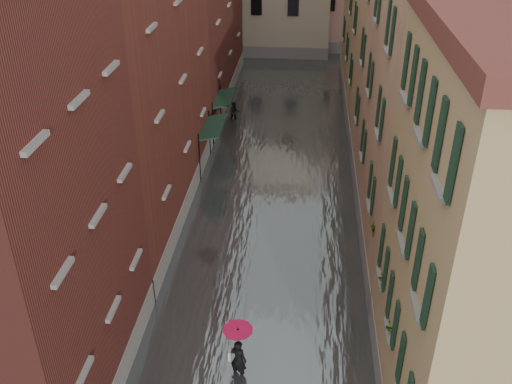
% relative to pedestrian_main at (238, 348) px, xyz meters
% --- Properties ---
extents(ground, '(120.00, 120.00, 0.00)m').
position_rel_pedestrian_main_xyz_m(ground, '(0.43, 1.13, -1.28)').
color(ground, '#535255').
rests_on(ground, ground).
extents(floodwater, '(10.00, 60.00, 0.20)m').
position_rel_pedestrian_main_xyz_m(floodwater, '(0.43, 14.13, -1.18)').
color(floodwater, '#4D5455').
rests_on(floodwater, ground).
extents(building_left_mid, '(6.00, 14.00, 12.50)m').
position_rel_pedestrian_main_xyz_m(building_left_mid, '(-6.57, 10.13, 4.97)').
color(building_left_mid, '#59231C').
rests_on(building_left_mid, ground).
extents(building_right_mid, '(6.00, 14.00, 13.00)m').
position_rel_pedestrian_main_xyz_m(building_right_mid, '(7.43, 10.13, 5.22)').
color(building_right_mid, tan).
rests_on(building_right_mid, ground).
extents(building_right_far, '(6.00, 16.00, 11.50)m').
position_rel_pedestrian_main_xyz_m(building_right_far, '(7.43, 25.13, 4.47)').
color(building_right_far, '#A28C53').
rests_on(building_right_far, ground).
extents(awning_near, '(1.09, 3.24, 2.80)m').
position_rel_pedestrian_main_xyz_m(awning_near, '(-3.05, 14.39, 1.19)').
color(awning_near, black).
rests_on(awning_near, ground).
extents(awning_far, '(1.09, 3.13, 2.80)m').
position_rel_pedestrian_main_xyz_m(awning_far, '(-3.05, 18.72, 1.19)').
color(awning_far, black).
rests_on(awning_far, ground).
extents(window_planters, '(0.59, 8.63, 0.84)m').
position_rel_pedestrian_main_xyz_m(window_planters, '(4.55, 0.34, 2.23)').
color(window_planters, brown).
rests_on(window_planters, ground).
extents(pedestrian_main, '(0.97, 0.97, 2.06)m').
position_rel_pedestrian_main_xyz_m(pedestrian_main, '(0.00, 0.00, 0.00)').
color(pedestrian_main, black).
rests_on(pedestrian_main, ground).
extents(pedestrian_far, '(0.84, 0.73, 1.46)m').
position_rel_pedestrian_main_xyz_m(pedestrian_far, '(-2.73, 20.90, -0.55)').
color(pedestrian_far, black).
rests_on(pedestrian_far, ground).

